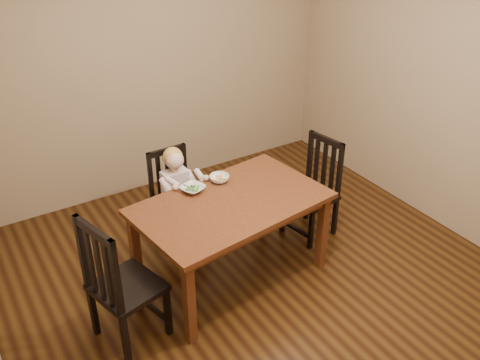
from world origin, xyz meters
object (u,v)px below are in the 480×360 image
bowl_peas (193,189)px  bowl_veg (219,178)px  toddler (177,189)px  chair_child (175,200)px  chair_right (314,190)px  chair_left (120,284)px  dining_table (231,211)px

bowl_peas → bowl_veg: bowl_veg is taller
toddler → chair_child: bearing=-90.0°
chair_child → bowl_peas: 0.54m
chair_right → toddler: 1.26m
chair_left → bowl_veg: size_ratio=6.33×
dining_table → bowl_peas: size_ratio=8.61×
bowl_peas → dining_table: bearing=-58.4°
chair_child → chair_left: chair_left is taller
bowl_veg → chair_child: bearing=121.1°
dining_table → bowl_veg: bowl_veg is taller
chair_child → chair_right: 1.28m
chair_left → chair_right: (2.01, 0.35, -0.05)m
toddler → bowl_peas: bearing=85.1°
dining_table → chair_right: (0.99, 0.17, -0.21)m
toddler → bowl_peas: (-0.03, -0.38, 0.20)m
chair_left → toddler: (0.86, 0.86, 0.06)m
chair_child → bowl_peas: size_ratio=4.86×
chair_right → bowl_veg: 0.98m
dining_table → bowl_peas: (-0.18, 0.30, 0.11)m
chair_left → bowl_peas: bearing=105.7°
chair_child → bowl_veg: chair_child is taller
chair_right → bowl_peas: 1.22m
chair_left → bowl_veg: 1.24m
chair_right → chair_left: bearing=90.2°
chair_right → bowl_peas: (-1.17, 0.13, 0.32)m
chair_child → chair_right: size_ratio=0.95×
toddler → chair_left: bearing=43.9°
dining_table → bowl_veg: 0.35m
chair_child → bowl_veg: bearing=120.0°
toddler → bowl_veg: toddler is taller
toddler → bowl_peas: 0.43m
dining_table → bowl_veg: bearing=75.8°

